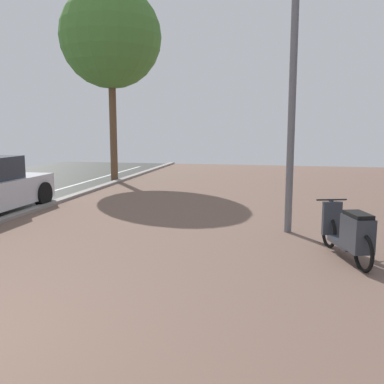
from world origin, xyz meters
The scene contains 4 objects.
ground centered at (1.43, 0.00, -0.02)m, with size 21.00×40.00×0.13m.
scooter_near centered at (4.56, 3.83, 0.43)m, with size 0.76×1.78×0.86m.
lamp_post centered at (3.65, 5.50, 3.18)m, with size 0.20×0.52×5.72m.
street_tree centered at (-2.72, 12.42, 5.22)m, with size 3.67×3.67×7.07m.
Camera 1 is at (3.52, -2.96, 2.06)m, focal length 40.55 mm.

